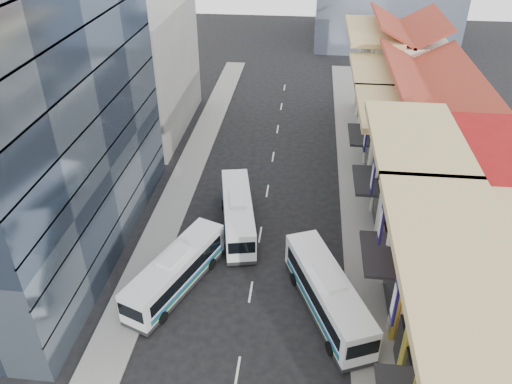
# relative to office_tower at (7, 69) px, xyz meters

# --- Properties ---
(sidewalk_right) EXTENTS (3.00, 90.00, 0.15)m
(sidewalk_right) POSITION_rel_office_tower_xyz_m (25.50, 3.00, -14.93)
(sidewalk_right) COLOR slate
(sidewalk_right) RESTS_ON ground
(sidewalk_left) EXTENTS (3.00, 90.00, 0.15)m
(sidewalk_left) POSITION_rel_office_tower_xyz_m (8.50, 3.00, -14.93)
(sidewalk_left) COLOR slate
(sidewalk_left) RESTS_ON ground
(shophouse_red) EXTENTS (8.00, 10.00, 12.00)m
(shophouse_red) POSITION_rel_office_tower_xyz_m (31.00, -2.00, -9.00)
(shophouse_red) COLOR maroon
(shophouse_red) RESTS_ON ground
(shophouse_cream_near) EXTENTS (8.00, 9.00, 10.00)m
(shophouse_cream_near) POSITION_rel_office_tower_xyz_m (31.00, 7.50, -10.00)
(shophouse_cream_near) COLOR beige
(shophouse_cream_near) RESTS_ON ground
(shophouse_cream_mid) EXTENTS (8.00, 9.00, 10.00)m
(shophouse_cream_mid) POSITION_rel_office_tower_xyz_m (31.00, 16.50, -10.00)
(shophouse_cream_mid) COLOR beige
(shophouse_cream_mid) RESTS_ON ground
(shophouse_cream_far) EXTENTS (8.00, 12.00, 11.00)m
(shophouse_cream_far) POSITION_rel_office_tower_xyz_m (31.00, 27.00, -9.50)
(shophouse_cream_far) COLOR beige
(shophouse_cream_far) RESTS_ON ground
(office_tower) EXTENTS (12.00, 26.00, 30.00)m
(office_tower) POSITION_rel_office_tower_xyz_m (0.00, 0.00, 0.00)
(office_tower) COLOR #39475B
(office_tower) RESTS_ON ground
(office_block_far) EXTENTS (10.00, 18.00, 14.00)m
(office_block_far) POSITION_rel_office_tower_xyz_m (1.00, 23.00, -8.00)
(office_block_far) COLOR gray
(office_block_far) RESTS_ON ground
(bus_left_near) EXTENTS (5.91, 10.23, 3.23)m
(bus_left_near) POSITION_rel_office_tower_xyz_m (11.50, -4.10, -13.38)
(bus_left_near) COLOR silver
(bus_left_near) RESTS_ON ground
(bus_left_far) EXTENTS (4.40, 10.62, 3.32)m
(bus_left_far) POSITION_rel_office_tower_xyz_m (15.00, 3.68, -13.34)
(bus_left_far) COLOR silver
(bus_left_far) RESTS_ON ground
(bus_right) EXTENTS (6.43, 10.88, 3.44)m
(bus_right) POSITION_rel_office_tower_xyz_m (22.50, -5.31, -13.28)
(bus_right) COLOR white
(bus_right) RESTS_ON ground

